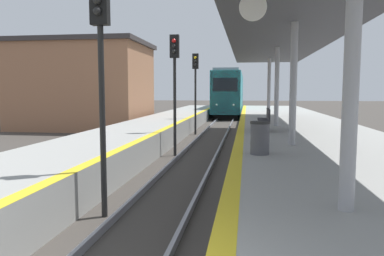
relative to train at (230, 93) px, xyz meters
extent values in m
cube|color=black|center=(0.00, 0.07, -2.09)|extent=(2.27, 15.53, 0.55)
cube|color=teal|center=(0.00, 0.07, 0.12)|extent=(2.68, 17.25, 3.87)
cube|color=red|center=(0.00, -8.47, 0.12)|extent=(2.62, 0.16, 3.79)
cube|color=black|center=(0.00, -8.53, 0.79)|extent=(2.14, 0.06, 1.16)
cube|color=slate|center=(0.00, 0.07, 2.17)|extent=(2.27, 16.39, 0.24)
sphere|color=white|center=(-0.74, -8.53, -0.95)|extent=(0.18, 0.18, 0.18)
sphere|color=white|center=(0.74, -8.53, -0.95)|extent=(0.18, 0.18, 0.18)
cylinder|color=black|center=(-1.02, -33.90, -0.41)|extent=(0.12, 0.12, 3.92)
cube|color=black|center=(-1.02, -33.90, 2.00)|extent=(0.36, 0.20, 0.90)
sphere|color=black|center=(-1.02, -34.03, 2.00)|extent=(0.16, 0.16, 0.16)
sphere|color=black|center=(-1.02, -34.03, 1.80)|extent=(0.16, 0.16, 0.16)
cylinder|color=black|center=(-0.97, -26.41, -0.41)|extent=(0.12, 0.12, 3.92)
cube|color=black|center=(-0.97, -26.41, 2.00)|extent=(0.36, 0.20, 0.90)
sphere|color=red|center=(-0.97, -26.55, 2.20)|extent=(0.16, 0.16, 0.16)
sphere|color=black|center=(-0.97, -26.55, 2.00)|extent=(0.16, 0.16, 0.16)
sphere|color=black|center=(-0.97, -26.55, 1.80)|extent=(0.16, 0.16, 0.16)
cylinder|color=black|center=(-1.17, -18.93, -0.41)|extent=(0.12, 0.12, 3.92)
cube|color=black|center=(-1.17, -18.93, 2.00)|extent=(0.36, 0.20, 0.90)
sphere|color=yellow|center=(-1.17, -19.06, 2.20)|extent=(0.16, 0.16, 0.16)
sphere|color=black|center=(-1.17, -19.06, 2.00)|extent=(0.16, 0.16, 0.16)
sphere|color=black|center=(-1.17, -19.06, 1.80)|extent=(0.16, 0.16, 0.16)
cylinder|color=#99999E|center=(3.26, -35.87, 0.45)|extent=(0.21, 0.21, 3.68)
cylinder|color=#99999E|center=(3.26, -29.51, 0.45)|extent=(0.21, 0.21, 3.68)
cylinder|color=#99999E|center=(3.26, -23.15, 0.45)|extent=(0.21, 0.21, 3.68)
cylinder|color=#99999E|center=(3.26, -16.79, 0.45)|extent=(0.21, 0.21, 3.68)
cube|color=#3F3F44|center=(3.26, -26.33, 2.39)|extent=(4.27, 25.44, 0.20)
cylinder|color=white|center=(1.98, -33.33, 1.94)|extent=(0.56, 0.04, 0.56)
cylinder|color=#4C4C51|center=(2.23, -31.39, -0.99)|extent=(0.49, 0.49, 0.80)
cylinder|color=#262626|center=(2.23, -31.39, -0.56)|extent=(0.52, 0.52, 0.06)
cube|color=#28282D|center=(2.58, -25.53, -0.95)|extent=(0.44, 1.78, 0.08)
cube|color=#28282D|center=(2.77, -25.53, -0.69)|extent=(0.06, 1.78, 0.44)
cube|color=#262628|center=(2.58, -26.24, -1.19)|extent=(0.35, 0.08, 0.40)
cube|color=#262628|center=(2.58, -24.82, -1.19)|extent=(0.35, 0.08, 0.40)
cube|color=#9E6B4C|center=(-9.48, -16.18, 0.49)|extent=(8.55, 6.34, 5.71)
cube|color=#383333|center=(-9.48, -16.18, 3.50)|extent=(8.98, 6.65, 0.30)
camera|label=1|loc=(1.89, -41.15, 0.25)|focal=35.00mm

